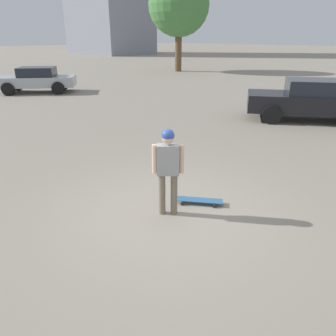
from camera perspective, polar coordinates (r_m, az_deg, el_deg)
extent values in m
plane|color=gray|center=(6.08, 0.00, -7.84)|extent=(220.00, 220.00, 0.00)
cylinder|color=#7A6B56|center=(5.89, -1.05, -4.54)|extent=(0.12, 0.12, 0.78)
cylinder|color=#7A6B56|center=(5.89, 1.05, -4.55)|extent=(0.12, 0.12, 0.78)
cube|color=#999999|center=(5.63, 0.00, 1.46)|extent=(0.42, 0.42, 0.54)
cylinder|color=beige|center=(5.63, -2.40, 1.59)|extent=(0.08, 0.08, 0.51)
cylinder|color=beige|center=(5.62, 2.40, 1.58)|extent=(0.08, 0.08, 0.51)
sphere|color=beige|center=(5.50, 0.00, 5.30)|extent=(0.21, 0.21, 0.21)
sphere|color=#2D4799|center=(5.49, 0.00, 5.67)|extent=(0.22, 0.22, 0.22)
cube|color=#336693|center=(6.38, 5.41, -5.56)|extent=(0.71, 0.85, 0.01)
cylinder|color=#262628|center=(6.32, 2.51, -6.21)|extent=(0.07, 0.08, 0.07)
cylinder|color=#262628|center=(6.53, 2.75, -5.24)|extent=(0.07, 0.08, 0.07)
cylinder|color=#262628|center=(6.29, 8.14, -6.57)|extent=(0.07, 0.08, 0.07)
cylinder|color=#262628|center=(6.50, 8.19, -5.58)|extent=(0.07, 0.08, 0.07)
cube|color=black|center=(13.71, 23.60, 10.36)|extent=(4.08, 4.86, 0.65)
cube|color=#1E232D|center=(13.65, 24.47, 12.72)|extent=(2.50, 2.64, 0.53)
cylinder|color=black|center=(12.69, 17.65, 8.84)|extent=(0.56, 0.69, 0.70)
cylinder|color=black|center=(14.44, 17.11, 10.41)|extent=(0.56, 0.69, 0.70)
cube|color=#ADB2B7|center=(20.59, -21.94, 13.82)|extent=(4.45, 3.94, 0.55)
cube|color=#1E232D|center=(20.51, -21.86, 15.30)|extent=(2.47, 2.41, 0.50)
cylinder|color=black|center=(20.15, -26.09, 12.23)|extent=(0.67, 0.57, 0.69)
cylinder|color=black|center=(21.81, -24.73, 13.05)|extent=(0.67, 0.57, 0.69)
cylinder|color=black|center=(19.50, -18.59, 13.04)|extent=(0.67, 0.57, 0.69)
cylinder|color=black|center=(21.21, -17.76, 13.78)|extent=(0.67, 0.57, 0.69)
cylinder|color=brown|center=(31.19, 1.81, 19.85)|extent=(0.59, 0.59, 3.66)
sphere|color=#478442|center=(31.27, 1.90, 26.58)|extent=(5.25, 5.25, 5.25)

